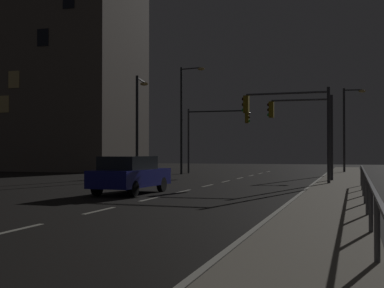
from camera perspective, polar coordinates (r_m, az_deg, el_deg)
name	(u,v)px	position (r m, az deg, el deg)	size (l,w,h in m)	color
ground_plane	(154,198)	(20.02, -4.10, -5.88)	(112.00, 112.00, 0.00)	black
sidewalk_right	(332,201)	(18.66, 15.02, -6.01)	(2.38, 77.00, 0.14)	#9E937F
lane_markings_center	(183,191)	(23.30, -0.96, -5.16)	(0.14, 50.00, 0.01)	silver
lane_edge_line	(303,191)	(23.74, 11.99, -5.06)	(0.14, 53.00, 0.01)	silver
car	(130,174)	(22.10, -6.73, -3.27)	(2.03, 4.48, 1.57)	navy
traffic_light_mid_left	(288,115)	(28.21, 10.39, 3.09)	(4.67, 0.41, 4.97)	#38383D
traffic_light_far_right	(216,127)	(42.30, 2.57, 1.90)	(5.18, 0.34, 5.27)	#4C4C51
traffic_light_near_right	(302,120)	(31.00, 11.86, 2.53)	(3.75, 0.37, 4.87)	#38383D
street_lamp_median	(348,121)	(43.74, 16.57, 2.38)	(1.76, 0.43, 6.70)	#38383D
street_lamp_mid_block	(139,116)	(33.43, -5.82, 3.03)	(0.74, 2.32, 6.53)	#2D3033
street_lamp_corner	(185,111)	(40.97, -0.81, 3.64)	(2.08, 0.60, 8.38)	#2D3033
barrier_fence	(369,190)	(12.74, 18.68, -4.75)	(0.09, 27.36, 0.98)	#59595E
building_distant	(28,74)	(54.68, -17.39, 7.27)	(21.51, 10.46, 18.89)	#6B6056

